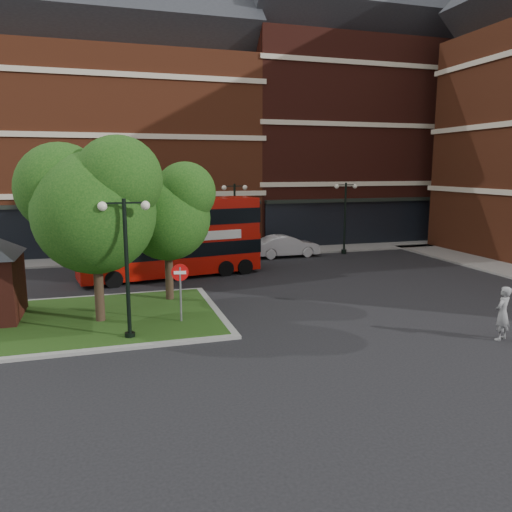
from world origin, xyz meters
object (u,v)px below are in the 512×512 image
object	(u,v)px
woman	(503,313)
car_white	(286,246)
bus	(171,233)
car_silver	(172,248)

from	to	relation	value
woman	car_white	xyz separation A→B (m)	(-1.47, 18.00, -0.23)
woman	car_white	distance (m)	18.06
bus	car_white	distance (m)	9.51
bus	car_white	xyz separation A→B (m)	(8.35, 4.21, -1.76)
woman	car_silver	distance (m)	21.49
woman	car_white	world-z (taller)	woman
woman	car_silver	xyz separation A→B (m)	(-9.03, 19.50, -0.25)
car_silver	car_white	size ratio (longest dim) A/B	0.94
bus	car_silver	bearing A→B (deg)	72.40
woman	bus	bearing A→B (deg)	-77.93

